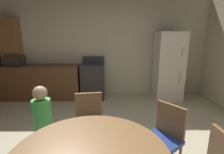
{
  "coord_description": "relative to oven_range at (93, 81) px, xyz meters",
  "views": [
    {
      "loc": [
        0.15,
        -2.0,
        1.67
      ],
      "look_at": [
        0.2,
        1.04,
        0.92
      ],
      "focal_mm": 27.2,
      "sensor_mm": 36.0,
      "label": 1
    }
  ],
  "objects": [
    {
      "name": "person_child",
      "position": [
        -0.37,
        -2.53,
        0.11
      ],
      "size": [
        0.31,
        0.31,
        1.09
      ],
      "rotation": [
        0.0,
        0.0,
        5.44
      ],
      "color": "#8C337A",
      "rests_on": "ground"
    },
    {
      "name": "pantry_column",
      "position": [
        -2.16,
        0.18,
        0.58
      ],
      "size": [
        0.44,
        0.36,
        2.1
      ],
      "primitive_type": "cube",
      "color": "olive",
      "rests_on": "ground"
    },
    {
      "name": "refrigerator",
      "position": [
        2.01,
        -0.05,
        0.41
      ],
      "size": [
        0.68,
        0.68,
        1.76
      ],
      "color": "silver",
      "rests_on": "ground"
    },
    {
      "name": "wall_back",
      "position": [
        0.3,
        0.4,
        0.88
      ],
      "size": [
        5.95,
        0.12,
        2.7
      ],
      "primitive_type": "cube",
      "color": "beige",
      "rests_on": "ground"
    },
    {
      "name": "oven_range",
      "position": [
        0.0,
        0.0,
        0.0
      ],
      "size": [
        0.6,
        0.6,
        1.1
      ],
      "color": "#2D2B28",
      "rests_on": "ground"
    },
    {
      "name": "chair_northeast",
      "position": [
        1.1,
        -2.64,
        0.03
      ],
      "size": [
        0.56,
        0.56,
        0.87
      ],
      "rotation": [
        0.0,
        0.0,
        3.8
      ],
      "color": "olive",
      "rests_on": "ground"
    },
    {
      "name": "chair_north",
      "position": [
        0.16,
        -2.25,
        0.03
      ],
      "size": [
        0.45,
        0.45,
        0.87
      ],
      "rotation": [
        0.0,
        0.0,
        4.84
      ],
      "color": "olive",
      "rests_on": "ground"
    },
    {
      "name": "kitchen_counter",
      "position": [
        -1.36,
        -0.0,
        -0.02
      ],
      "size": [
        2.03,
        0.6,
        0.9
      ],
      "primitive_type": "cube",
      "color": "brown",
      "rests_on": "ground"
    },
    {
      "name": "microwave",
      "position": [
        -2.03,
        -0.0,
        0.56
      ],
      "size": [
        0.44,
        0.32,
        0.26
      ],
      "primitive_type": "cube",
      "color": "#2D2B28",
      "rests_on": "kitchen_counter"
    }
  ]
}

